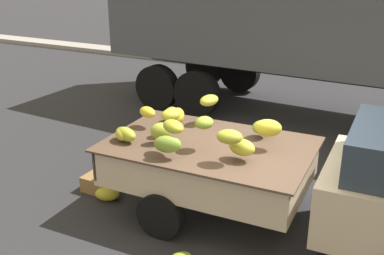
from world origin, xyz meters
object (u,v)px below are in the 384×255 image
Objects in this scene: pickup_truck at (354,185)px; fallen_banana_bunch_near_tailgate at (108,194)px; semi_trailer at (381,8)px; produce_crate at (100,184)px.

pickup_truck is 3.60m from fallen_banana_bunch_near_tailgate.
semi_trailer is at bearing 93.39° from pickup_truck.
produce_crate is (-0.28, 0.18, 0.02)m from fallen_banana_bunch_near_tailgate.
semi_trailer is 6.46m from produce_crate.
semi_trailer is at bearing 55.60° from produce_crate.
fallen_banana_bunch_near_tailgate is 0.33m from produce_crate.
pickup_truck reaches higher than produce_crate.
pickup_truck is 9.69× the size of produce_crate.
fallen_banana_bunch_near_tailgate is at bearing -32.45° from produce_crate.
fallen_banana_bunch_near_tailgate is (-3.11, -5.12, -2.44)m from semi_trailer.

